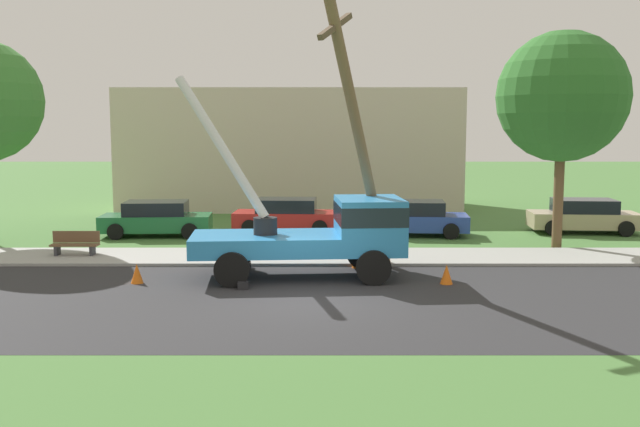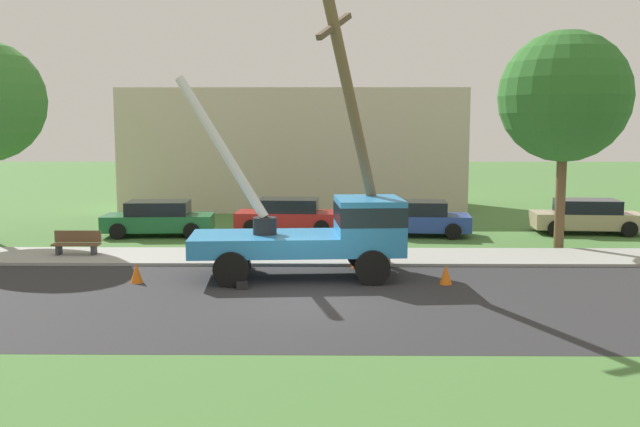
{
  "view_description": "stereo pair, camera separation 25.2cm",
  "coord_description": "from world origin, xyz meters",
  "px_view_note": "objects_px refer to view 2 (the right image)",
  "views": [
    {
      "loc": [
        0.21,
        -17.94,
        4.47
      ],
      "look_at": [
        0.21,
        3.86,
        1.78
      ],
      "focal_mm": 39.99,
      "sensor_mm": 36.0,
      "label": 1
    },
    {
      "loc": [
        0.46,
        -17.94,
        4.47
      ],
      "look_at": [
        0.21,
        3.86,
        1.78
      ],
      "focal_mm": 39.99,
      "sensor_mm": 36.0,
      "label": 2
    }
  ],
  "objects_px": {
    "leaning_utility_pole": "(358,135)",
    "parked_sedan_blue": "(415,218)",
    "parked_sedan_red": "(289,215)",
    "parked_sedan_tan": "(587,216)",
    "traffic_cone_ahead": "(446,275)",
    "roadside_tree_far": "(565,97)",
    "traffic_cone_behind": "(137,273)",
    "park_bench": "(77,244)",
    "utility_truck": "(325,230)",
    "traffic_cone_curbside": "(357,259)",
    "parked_sedan_green": "(159,218)"
  },
  "relations": [
    {
      "from": "traffic_cone_ahead",
      "to": "parked_sedan_green",
      "type": "xyz_separation_m",
      "value": [
        -10.28,
        8.92,
        0.43
      ]
    },
    {
      "from": "traffic_cone_ahead",
      "to": "parked_sedan_green",
      "type": "distance_m",
      "value": 13.62
    },
    {
      "from": "traffic_cone_behind",
      "to": "parked_sedan_green",
      "type": "distance_m",
      "value": 8.95
    },
    {
      "from": "traffic_cone_behind",
      "to": "roadside_tree_far",
      "type": "height_order",
      "value": "roadside_tree_far"
    },
    {
      "from": "traffic_cone_ahead",
      "to": "parked_sedan_blue",
      "type": "distance_m",
      "value": 9.09
    },
    {
      "from": "utility_truck",
      "to": "traffic_cone_behind",
      "type": "bearing_deg",
      "value": -170.5
    },
    {
      "from": "parked_sedan_blue",
      "to": "parked_sedan_tan",
      "type": "xyz_separation_m",
      "value": [
        7.24,
        0.69,
        0.0
      ]
    },
    {
      "from": "parked_sedan_red",
      "to": "parked_sedan_tan",
      "type": "relative_size",
      "value": 0.99
    },
    {
      "from": "traffic_cone_curbside",
      "to": "parked_sedan_red",
      "type": "xyz_separation_m",
      "value": [
        -2.6,
        7.68,
        0.43
      ]
    },
    {
      "from": "park_bench",
      "to": "roadside_tree_far",
      "type": "distance_m",
      "value": 17.93
    },
    {
      "from": "leaning_utility_pole",
      "to": "parked_sedan_green",
      "type": "relative_size",
      "value": 1.84
    },
    {
      "from": "traffic_cone_curbside",
      "to": "parked_sedan_green",
      "type": "relative_size",
      "value": 0.12
    },
    {
      "from": "traffic_cone_ahead",
      "to": "parked_sedan_blue",
      "type": "relative_size",
      "value": 0.12
    },
    {
      "from": "traffic_cone_ahead",
      "to": "traffic_cone_curbside",
      "type": "relative_size",
      "value": 1.0
    },
    {
      "from": "leaning_utility_pole",
      "to": "traffic_cone_behind",
      "type": "bearing_deg",
      "value": -171.47
    },
    {
      "from": "utility_truck",
      "to": "parked_sedan_blue",
      "type": "distance_m",
      "value": 8.9
    },
    {
      "from": "traffic_cone_behind",
      "to": "parked_sedan_red",
      "type": "relative_size",
      "value": 0.12
    },
    {
      "from": "traffic_cone_ahead",
      "to": "parked_sedan_tan",
      "type": "height_order",
      "value": "parked_sedan_tan"
    },
    {
      "from": "traffic_cone_curbside",
      "to": "roadside_tree_far",
      "type": "xyz_separation_m",
      "value": [
        7.56,
        3.78,
        5.22
      ]
    },
    {
      "from": "leaning_utility_pole",
      "to": "parked_sedan_red",
      "type": "bearing_deg",
      "value": 105.88
    },
    {
      "from": "park_bench",
      "to": "traffic_cone_ahead",
      "type": "bearing_deg",
      "value": -18.88
    },
    {
      "from": "utility_truck",
      "to": "traffic_cone_behind",
      "type": "xyz_separation_m",
      "value": [
        -5.4,
        -0.9,
        -1.13
      ]
    },
    {
      "from": "parked_sedan_tan",
      "to": "parked_sedan_blue",
      "type": "bearing_deg",
      "value": -174.52
    },
    {
      "from": "roadside_tree_far",
      "to": "traffic_cone_behind",
      "type": "bearing_deg",
      "value": -156.79
    },
    {
      "from": "leaning_utility_pole",
      "to": "roadside_tree_far",
      "type": "xyz_separation_m",
      "value": [
        7.61,
        5.04,
        1.3
      ]
    },
    {
      "from": "traffic_cone_ahead",
      "to": "parked_sedan_tan",
      "type": "bearing_deg",
      "value": 52.59
    },
    {
      "from": "utility_truck",
      "to": "traffic_cone_ahead",
      "type": "relative_size",
      "value": 12.36
    },
    {
      "from": "parked_sedan_red",
      "to": "parked_sedan_blue",
      "type": "distance_m",
      "value": 5.33
    },
    {
      "from": "leaning_utility_pole",
      "to": "parked_sedan_blue",
      "type": "distance_m",
      "value": 9.17
    },
    {
      "from": "parked_sedan_green",
      "to": "park_bench",
      "type": "height_order",
      "value": "parked_sedan_green"
    },
    {
      "from": "leaning_utility_pole",
      "to": "parked_sedan_red",
      "type": "distance_m",
      "value": 9.93
    },
    {
      "from": "traffic_cone_behind",
      "to": "parked_sedan_green",
      "type": "relative_size",
      "value": 0.12
    },
    {
      "from": "traffic_cone_ahead",
      "to": "parked_sedan_tan",
      "type": "distance_m",
      "value": 12.31
    },
    {
      "from": "traffic_cone_behind",
      "to": "traffic_cone_curbside",
      "type": "height_order",
      "value": "same"
    },
    {
      "from": "traffic_cone_ahead",
      "to": "roadside_tree_far",
      "type": "xyz_separation_m",
      "value": [
        5.14,
        6.09,
        5.22
      ]
    },
    {
      "from": "leaning_utility_pole",
      "to": "parked_sedan_tan",
      "type": "distance_m",
      "value": 13.69
    },
    {
      "from": "traffic_cone_behind",
      "to": "parked_sedan_blue",
      "type": "height_order",
      "value": "parked_sedan_blue"
    },
    {
      "from": "traffic_cone_ahead",
      "to": "parked_sedan_green",
      "type": "relative_size",
      "value": 0.12
    },
    {
      "from": "traffic_cone_behind",
      "to": "park_bench",
      "type": "distance_m",
      "value": 5.07
    },
    {
      "from": "parked_sedan_green",
      "to": "parked_sedan_red",
      "type": "height_order",
      "value": "same"
    },
    {
      "from": "utility_truck",
      "to": "park_bench",
      "type": "bearing_deg",
      "value": 160.08
    },
    {
      "from": "traffic_cone_curbside",
      "to": "parked_sedan_tan",
      "type": "bearing_deg",
      "value": 37.06
    },
    {
      "from": "parked_sedan_red",
      "to": "parked_sedan_tan",
      "type": "distance_m",
      "value": 12.49
    },
    {
      "from": "traffic_cone_ahead",
      "to": "parked_sedan_blue",
      "type": "height_order",
      "value": "parked_sedan_blue"
    },
    {
      "from": "parked_sedan_blue",
      "to": "roadside_tree_far",
      "type": "xyz_separation_m",
      "value": [
        4.91,
        -2.99,
        4.79
      ]
    },
    {
      "from": "utility_truck",
      "to": "traffic_cone_curbside",
      "type": "bearing_deg",
      "value": 52.19
    },
    {
      "from": "traffic_cone_behind",
      "to": "traffic_cone_ahead",
      "type": "bearing_deg",
      "value": -0.63
    },
    {
      "from": "parked_sedan_blue",
      "to": "traffic_cone_curbside",
      "type": "bearing_deg",
      "value": -111.37
    },
    {
      "from": "parked_sedan_red",
      "to": "roadside_tree_far",
      "type": "relative_size",
      "value": 0.57
    },
    {
      "from": "leaning_utility_pole",
      "to": "parked_sedan_green",
      "type": "bearing_deg",
      "value": 134.76
    }
  ]
}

